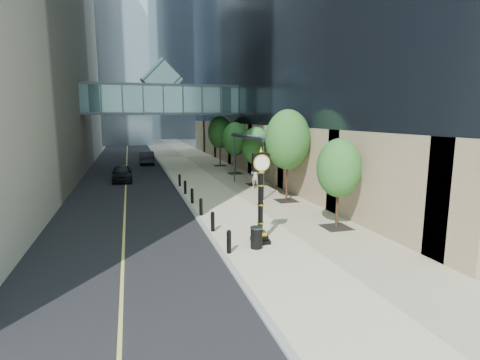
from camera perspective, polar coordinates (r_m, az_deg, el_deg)
name	(u,v)px	position (r m, az deg, el deg)	size (l,w,h in m)	color
ground	(297,256)	(16.13, 8.75, -11.39)	(320.00, 320.00, 0.00)	gray
road	(127,159)	(53.90, -16.86, 3.12)	(8.00, 180.00, 0.02)	black
sidewalk	(185,157)	(54.41, -8.40, 3.51)	(8.00, 180.00, 0.06)	beige
curb	(156,158)	(54.01, -12.61, 3.34)	(0.25, 180.00, 0.07)	gray
distant_tower_c	(126,33)	(136.24, -16.98, 20.57)	(22.00, 22.00, 65.00)	silver
skywalk	(162,98)	(41.78, -11.84, 12.13)	(17.00, 4.20, 5.80)	slate
entrance_canopy	(263,137)	(29.38, 3.51, 6.58)	(3.00, 8.00, 4.38)	#383F44
bollard_row	(196,202)	(23.50, -6.67, -3.32)	(0.20, 16.20, 0.90)	black
street_trees	(254,140)	(31.95, 2.08, 6.06)	(3.01, 28.52, 6.18)	black
street_clock	(261,203)	(16.88, 3.15, -3.54)	(0.86, 0.86, 4.27)	black
trash_bin	(256,238)	(16.55, 2.51, -8.85)	(0.52, 0.52, 0.90)	black
pedestrian	(255,177)	(29.94, 2.36, 0.53)	(0.70, 0.46, 1.91)	#AFAAA0
car_near	(122,173)	(35.19, -17.56, 1.02)	(1.73, 4.30, 1.46)	black
car_far	(147,158)	(47.18, -14.06, 3.32)	(1.64, 4.70, 1.55)	black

